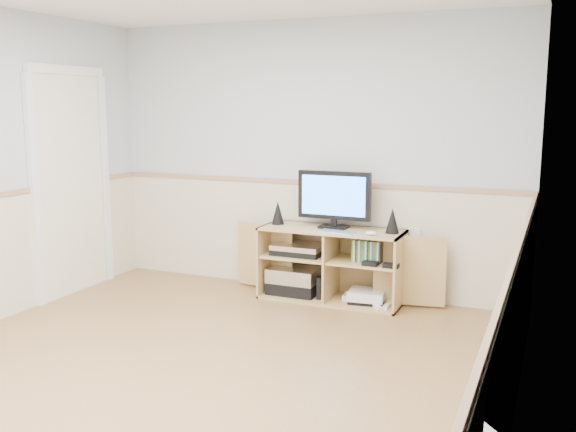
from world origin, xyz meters
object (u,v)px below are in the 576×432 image
Objects in this scene: monitor at (334,197)px; game_consoles at (366,297)px; media_cabinet at (334,262)px; keyboard at (337,232)px.

game_consoles is at bearing -10.52° from monitor.
media_cabinet is 4.36× the size of game_consoles.
game_consoles is at bearing 34.73° from keyboard.
keyboard reaches higher than game_consoles.
game_consoles is (0.23, 0.13, -0.59)m from keyboard.
keyboard is at bearing -63.25° from monitor.
keyboard is 0.67× the size of game_consoles.
keyboard is (0.09, -0.19, -0.27)m from monitor.
media_cabinet reaches higher than game_consoles.
monitor is 0.92m from game_consoles.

